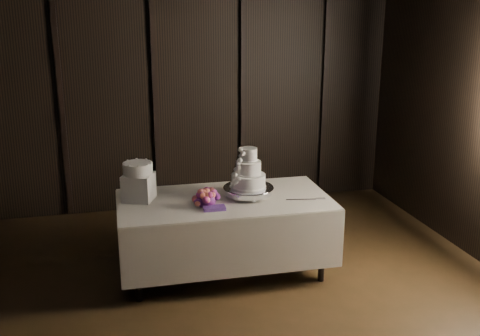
# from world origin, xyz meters

# --- Properties ---
(room) EXTENTS (6.08, 7.08, 3.08)m
(room) POSITION_xyz_m (0.00, 0.00, 1.50)
(room) COLOR black
(room) RESTS_ON ground
(display_table) EXTENTS (2.01, 1.07, 0.76)m
(display_table) POSITION_xyz_m (0.43, 1.51, 0.42)
(display_table) COLOR white
(display_table) RESTS_ON ground
(cake_stand) EXTENTS (0.64, 0.64, 0.09)m
(cake_stand) POSITION_xyz_m (0.67, 1.52, 0.81)
(cake_stand) COLOR silver
(cake_stand) RESTS_ON display_table
(wedding_cake) EXTENTS (0.37, 0.32, 0.38)m
(wedding_cake) POSITION_xyz_m (0.64, 1.50, 1.00)
(wedding_cake) COLOR white
(wedding_cake) RESTS_ON cake_stand
(bouquet) EXTENTS (0.33, 0.42, 0.20)m
(bouquet) POSITION_xyz_m (0.23, 1.36, 0.83)
(bouquet) COLOR #B34C4B
(bouquet) RESTS_ON display_table
(box_pedestal) EXTENTS (0.34, 0.34, 0.25)m
(box_pedestal) POSITION_xyz_m (-0.35, 1.66, 0.89)
(box_pedestal) COLOR white
(box_pedestal) RESTS_ON display_table
(small_cake) EXTENTS (0.36, 0.36, 0.11)m
(small_cake) POSITION_xyz_m (-0.35, 1.66, 1.06)
(small_cake) COLOR white
(small_cake) RESTS_ON box_pedestal
(cake_knife) EXTENTS (0.37, 0.09, 0.01)m
(cake_knife) POSITION_xyz_m (1.12, 1.29, 0.77)
(cake_knife) COLOR silver
(cake_knife) RESTS_ON display_table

